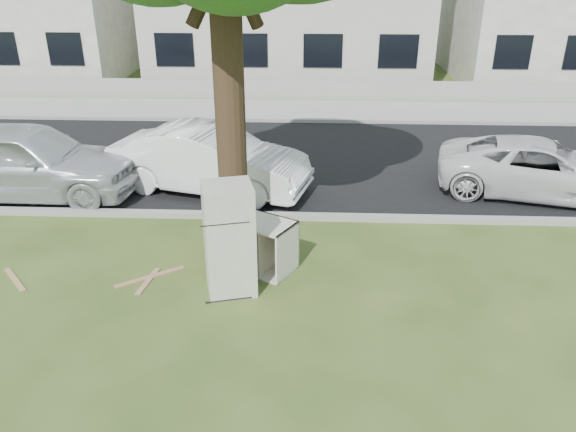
{
  "coord_description": "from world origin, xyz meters",
  "views": [
    {
      "loc": [
        1.04,
        -7.75,
        4.88
      ],
      "look_at": [
        0.67,
        0.6,
        0.94
      ],
      "focal_mm": 35.0,
      "sensor_mm": 36.0,
      "label": 1
    }
  ],
  "objects_px": {
    "car_center": "(210,160)",
    "car_left": "(26,160)",
    "car_right": "(541,168)",
    "cabinet": "(260,244)",
    "fridge": "(229,239)"
  },
  "relations": [
    {
      "from": "car_right",
      "to": "cabinet",
      "type": "bearing_deg",
      "value": 134.75
    },
    {
      "from": "fridge",
      "to": "car_center",
      "type": "height_order",
      "value": "fridge"
    },
    {
      "from": "cabinet",
      "to": "car_left",
      "type": "bearing_deg",
      "value": -179.17
    },
    {
      "from": "car_center",
      "to": "car_left",
      "type": "distance_m",
      "value": 3.95
    },
    {
      "from": "car_center",
      "to": "car_right",
      "type": "xyz_separation_m",
      "value": [
        7.25,
        0.13,
        -0.12
      ]
    },
    {
      "from": "fridge",
      "to": "car_center",
      "type": "xyz_separation_m",
      "value": [
        -1.0,
        4.07,
        -0.17
      ]
    },
    {
      "from": "cabinet",
      "to": "car_center",
      "type": "bearing_deg",
      "value": 142.09
    },
    {
      "from": "fridge",
      "to": "car_right",
      "type": "relative_size",
      "value": 0.41
    },
    {
      "from": "cabinet",
      "to": "car_center",
      "type": "distance_m",
      "value": 3.66
    },
    {
      "from": "car_right",
      "to": "car_left",
      "type": "height_order",
      "value": "car_left"
    },
    {
      "from": "fridge",
      "to": "car_right",
      "type": "bearing_deg",
      "value": 18.87
    },
    {
      "from": "fridge",
      "to": "cabinet",
      "type": "relative_size",
      "value": 1.59
    },
    {
      "from": "car_center",
      "to": "car_right",
      "type": "height_order",
      "value": "car_center"
    },
    {
      "from": "fridge",
      "to": "cabinet",
      "type": "distance_m",
      "value": 0.93
    },
    {
      "from": "car_center",
      "to": "car_right",
      "type": "distance_m",
      "value": 7.25
    }
  ]
}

